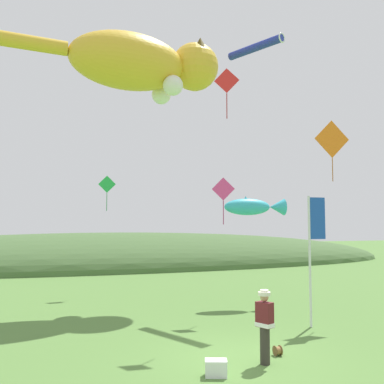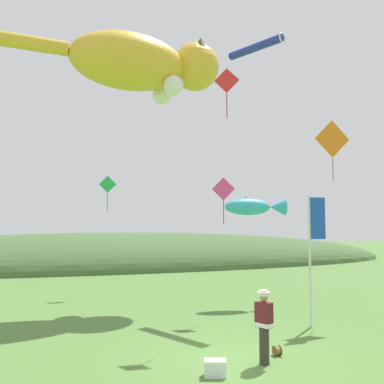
% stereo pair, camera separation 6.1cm
% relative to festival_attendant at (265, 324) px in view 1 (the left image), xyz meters
% --- Properties ---
extents(ground_plane, '(120.00, 120.00, 0.00)m').
position_rel_festival_attendant_xyz_m(ground_plane, '(-0.41, 0.50, -0.95)').
color(ground_plane, '#517A38').
extents(distant_hill_ridge, '(52.13, 15.14, 5.27)m').
position_rel_festival_attendant_xyz_m(distant_hill_ridge, '(-0.41, 26.61, -0.95)').
color(distant_hill_ridge, '#426033').
rests_on(distant_hill_ridge, ground).
extents(festival_attendant, '(0.40, 0.49, 1.77)m').
position_rel_festival_attendant_xyz_m(festival_attendant, '(0.00, 0.00, 0.00)').
color(festival_attendant, '#332D28').
rests_on(festival_attendant, ground).
extents(kite_spool, '(0.17, 0.26, 0.26)m').
position_rel_festival_attendant_xyz_m(kite_spool, '(0.62, 0.51, -0.82)').
color(kite_spool, olive).
rests_on(kite_spool, ground).
extents(picnic_cooler, '(0.57, 0.47, 0.36)m').
position_rel_festival_attendant_xyz_m(picnic_cooler, '(-1.43, -0.40, -0.77)').
color(picnic_cooler, white).
rests_on(picnic_cooler, ground).
extents(festival_banner_pole, '(0.66, 0.08, 4.32)m').
position_rel_festival_attendant_xyz_m(festival_banner_pole, '(3.33, 2.87, 1.88)').
color(festival_banner_pole, silver).
rests_on(festival_banner_pole, ground).
extents(kite_giant_cat, '(9.87, 3.36, 3.00)m').
position_rel_festival_attendant_xyz_m(kite_giant_cat, '(-1.21, 9.25, 9.70)').
color(kite_giant_cat, gold).
extents(kite_fish_windsock, '(2.78, 1.12, 0.83)m').
position_rel_festival_attendant_xyz_m(kite_fish_windsock, '(3.33, 7.33, 3.16)').
color(kite_fish_windsock, '#33B2CC').
extents(kite_tube_streamer, '(1.64, 2.78, 0.44)m').
position_rel_festival_attendant_xyz_m(kite_tube_streamer, '(3.50, 7.32, 10.32)').
color(kite_tube_streamer, '#2633A5').
extents(kite_diamond_orange, '(1.44, 0.16, 2.34)m').
position_rel_festival_attendant_xyz_m(kite_diamond_orange, '(5.09, 4.15, 5.64)').
color(kite_diamond_orange, orange).
extents(kite_diamond_green, '(0.84, 0.20, 1.76)m').
position_rel_festival_attendant_xyz_m(kite_diamond_green, '(-2.46, 11.94, 4.36)').
color(kite_diamond_green, green).
extents(kite_diamond_pink, '(0.78, 0.43, 1.78)m').
position_rel_festival_attendant_xyz_m(kite_diamond_pink, '(1.12, 5.39, 3.71)').
color(kite_diamond_pink, '#E53F8C').
extents(kite_diamond_red, '(0.79, 0.41, 1.77)m').
position_rel_festival_attendant_xyz_m(kite_diamond_red, '(0.64, 3.84, 7.34)').
color(kite_diamond_red, red).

